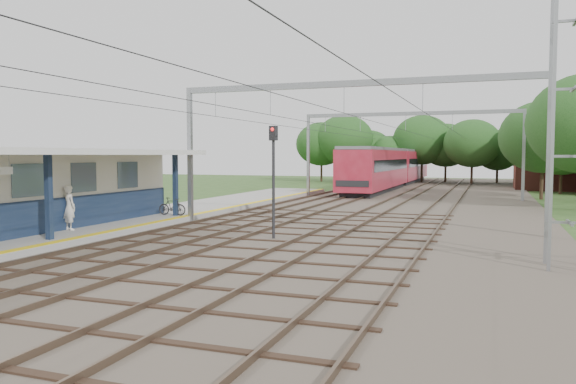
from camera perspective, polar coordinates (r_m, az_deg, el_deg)
The scene contains 15 objects.
ground at distance 14.89m, azimuth -22.09°, elevation -10.24°, with size 160.00×160.00×0.00m, color #2D4C1E.
ballast_bed at distance 41.24m, azimuth 11.88°, elevation -1.16°, with size 18.00×90.00×0.10m, color #473D33.
platform at distance 30.30m, azimuth -14.90°, elevation -2.73°, with size 5.00×52.00×0.35m, color gray.
yellow_stripe at distance 29.06m, azimuth -11.26°, elevation -2.59°, with size 0.45×52.00×0.01m, color yellow.
station_building at distance 25.73m, azimuth -26.47°, elevation 0.05°, with size 3.41×18.00×3.40m.
canopy at distance 24.19m, azimuth -26.49°, elevation 3.63°, with size 6.40×20.00×3.44m.
rail_tracks at distance 41.65m, azimuth 8.47°, elevation -0.90°, with size 11.80×88.00×0.15m.
catenary_system at distance 36.58m, azimuth 9.99°, elevation 6.81°, with size 17.22×88.00×7.00m.
lattice_pylon at distance 18.99m, azimuth 27.11°, elevation 10.82°, with size 1.30×1.30×12.00m.
tree_band at distance 68.08m, azimuth 15.03°, elevation 4.80°, with size 31.72×30.88×8.82m.
house_far at distance 63.00m, azimuth 25.69°, elevation 3.12°, with size 8.00×6.12×8.66m.
person at distance 25.55m, azimuth -21.33°, elevation -1.48°, with size 0.70×0.46×1.93m, color silver.
bicycle at distance 30.31m, azimuth -11.69°, elevation -1.45°, with size 0.44×1.57×0.94m, color black.
train at distance 63.57m, azimuth 10.68°, elevation 2.59°, with size 3.17×39.44×4.14m.
signal_post at distance 22.97m, azimuth -1.49°, elevation 2.60°, with size 0.37×0.32×4.73m.
Camera 1 is at (9.74, -10.69, 3.53)m, focal length 35.00 mm.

